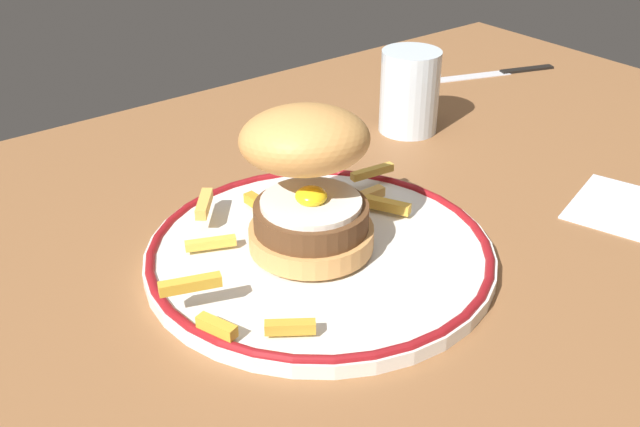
{
  "coord_description": "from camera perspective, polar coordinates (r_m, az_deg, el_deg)",
  "views": [
    {
      "loc": [
        -34.38,
        -37.03,
        34.95
      ],
      "look_at": [
        -2.25,
        4.63,
        4.6
      ],
      "focal_mm": 41.9,
      "sensor_mm": 36.0,
      "label": 1
    }
  ],
  "objects": [
    {
      "name": "burger",
      "position": [
        0.6,
        -0.98,
        3.01
      ],
      "size": [
        14.44,
        14.75,
        12.32
      ],
      "color": "tan",
      "rests_on": "dinner_plate"
    },
    {
      "name": "dinner_plate",
      "position": [
        0.63,
        0.0,
        -2.98
      ],
      "size": [
        29.25,
        29.25,
        1.6
      ],
      "color": "white",
      "rests_on": "ground_plane"
    },
    {
      "name": "ground_plane",
      "position": [
        0.63,
        4.25,
        -6.29
      ],
      "size": [
        127.1,
        91.75,
        4.0
      ],
      "primitive_type": "cube",
      "color": "brown"
    },
    {
      "name": "water_glass",
      "position": [
        0.86,
        6.83,
        8.84
      ],
      "size": [
        6.72,
        6.72,
        9.41
      ],
      "color": "silver",
      "rests_on": "ground_plane"
    },
    {
      "name": "fries_pile",
      "position": [
        0.63,
        -2.69,
        -1.2
      ],
      "size": [
        28.19,
        20.83,
        2.62
      ],
      "color": "gold",
      "rests_on": "dinner_plate"
    },
    {
      "name": "knife",
      "position": [
        1.09,
        13.92,
        10.5
      ],
      "size": [
        17.46,
        7.44,
        0.7
      ],
      "color": "black",
      "rests_on": "ground_plane"
    }
  ]
}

